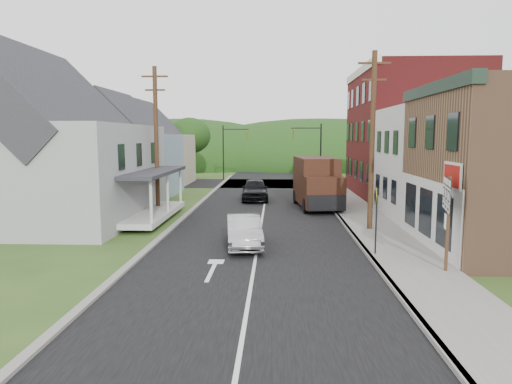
# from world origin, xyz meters

# --- Properties ---
(ground) EXTENTS (120.00, 120.00, 0.00)m
(ground) POSITION_xyz_m (0.00, 0.00, 0.00)
(ground) COLOR #2D4719
(ground) RESTS_ON ground
(road) EXTENTS (9.00, 90.00, 0.02)m
(road) POSITION_xyz_m (0.00, 10.00, 0.00)
(road) COLOR black
(road) RESTS_ON ground
(cross_road) EXTENTS (60.00, 9.00, 0.02)m
(cross_road) POSITION_xyz_m (0.00, 27.00, 0.00)
(cross_road) COLOR black
(cross_road) RESTS_ON ground
(sidewalk_right) EXTENTS (2.80, 55.00, 0.15)m
(sidewalk_right) POSITION_xyz_m (5.90, 8.00, 0.07)
(sidewalk_right) COLOR slate
(sidewalk_right) RESTS_ON ground
(curb_right) EXTENTS (0.20, 55.00, 0.15)m
(curb_right) POSITION_xyz_m (4.55, 8.00, 0.07)
(curb_right) COLOR slate
(curb_right) RESTS_ON ground
(curb_left) EXTENTS (0.30, 55.00, 0.12)m
(curb_left) POSITION_xyz_m (-4.65, 8.00, 0.06)
(curb_left) COLOR slate
(curb_left) RESTS_ON ground
(storefront_white) EXTENTS (8.00, 7.00, 6.50)m
(storefront_white) POSITION_xyz_m (11.30, 7.50, 3.25)
(storefront_white) COLOR silver
(storefront_white) RESTS_ON ground
(storefront_red) EXTENTS (8.00, 12.00, 10.00)m
(storefront_red) POSITION_xyz_m (11.30, 17.00, 5.00)
(storefront_red) COLOR maroon
(storefront_red) RESTS_ON ground
(house_gray) EXTENTS (10.20, 12.24, 8.35)m
(house_gray) POSITION_xyz_m (-12.00, 6.00, 4.23)
(house_gray) COLOR #A3A6A9
(house_gray) RESTS_ON ground
(house_blue) EXTENTS (7.14, 8.16, 7.28)m
(house_blue) POSITION_xyz_m (-11.00, 17.00, 3.69)
(house_blue) COLOR #859AB6
(house_blue) RESTS_ON ground
(house_cream) EXTENTS (7.14, 8.16, 7.28)m
(house_cream) POSITION_xyz_m (-11.50, 26.00, 3.69)
(house_cream) COLOR #B6A58D
(house_cream) RESTS_ON ground
(utility_pole_right) EXTENTS (1.60, 0.26, 9.00)m
(utility_pole_right) POSITION_xyz_m (5.60, 3.50, 4.66)
(utility_pole_right) COLOR #472D19
(utility_pole_right) RESTS_ON ground
(utility_pole_left) EXTENTS (1.60, 0.26, 9.00)m
(utility_pole_left) POSITION_xyz_m (-6.50, 8.00, 4.66)
(utility_pole_left) COLOR #472D19
(utility_pole_left) RESTS_ON ground
(traffic_signal_right) EXTENTS (2.87, 0.20, 6.00)m
(traffic_signal_right) POSITION_xyz_m (4.30, 23.50, 3.76)
(traffic_signal_right) COLOR black
(traffic_signal_right) RESTS_ON ground
(traffic_signal_left) EXTENTS (2.87, 0.20, 6.00)m
(traffic_signal_left) POSITION_xyz_m (-4.30, 30.50, 3.76)
(traffic_signal_left) COLOR black
(traffic_signal_left) RESTS_ON ground
(tree_left_b) EXTENTS (4.80, 4.80, 6.94)m
(tree_left_b) POSITION_xyz_m (-17.00, 12.00, 4.88)
(tree_left_b) COLOR #382616
(tree_left_b) RESTS_ON ground
(tree_left_c) EXTENTS (5.80, 5.80, 8.41)m
(tree_left_c) POSITION_xyz_m (-19.00, 20.00, 5.94)
(tree_left_c) COLOR #382616
(tree_left_c) RESTS_ON ground
(tree_left_d) EXTENTS (4.80, 4.80, 6.94)m
(tree_left_d) POSITION_xyz_m (-9.00, 32.00, 4.88)
(tree_left_d) COLOR #382616
(tree_left_d) RESTS_ON ground
(forested_ridge) EXTENTS (90.00, 30.00, 16.00)m
(forested_ridge) POSITION_xyz_m (0.00, 55.00, 0.00)
(forested_ridge) COLOR #123911
(forested_ridge) RESTS_ON ground
(silver_sedan) EXTENTS (1.96, 4.31, 1.37)m
(silver_sedan) POSITION_xyz_m (-0.60, -0.07, 0.69)
(silver_sedan) COLOR #A9A8AD
(silver_sedan) RESTS_ON ground
(dark_sedan) EXTENTS (2.15, 4.92, 1.65)m
(dark_sedan) POSITION_xyz_m (-0.78, 14.59, 0.82)
(dark_sedan) COLOR black
(dark_sedan) RESTS_ON ground
(delivery_van) EXTENTS (3.05, 6.30, 3.40)m
(delivery_van) POSITION_xyz_m (3.58, 11.01, 1.72)
(delivery_van) COLOR #32170E
(delivery_van) RESTS_ON ground
(route_sign_cluster) EXTENTS (0.51, 1.86, 3.33)m
(route_sign_cluster) POSITION_xyz_m (6.72, -3.82, 2.31)
(route_sign_cluster) COLOR #472D19
(route_sign_cluster) RESTS_ON sidewalk_right
(warning_sign) EXTENTS (0.14, 0.75, 2.72)m
(warning_sign) POSITION_xyz_m (4.77, -1.59, 1.89)
(warning_sign) COLOR black
(warning_sign) RESTS_ON sidewalk_right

